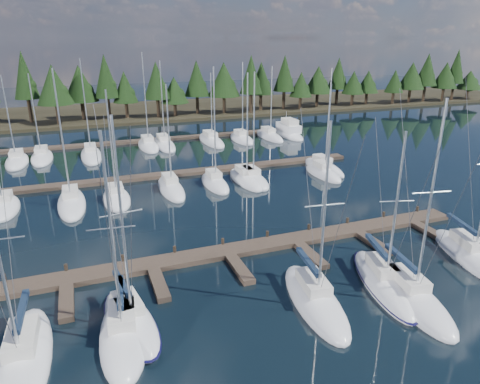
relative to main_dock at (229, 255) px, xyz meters
name	(u,v)px	position (x,y,z in m)	size (l,w,h in m)	color
ground	(190,203)	(0.00, 12.64, -0.20)	(260.00, 260.00, 0.00)	black
far_shore	(124,112)	(0.00, 72.64, 0.10)	(220.00, 30.00, 0.60)	#2D2719
main_dock	(229,255)	(0.00, 0.00, 0.00)	(44.00, 6.13, 0.90)	#4A3B2E
back_docks	(156,156)	(0.00, 32.23, 0.00)	(50.00, 21.80, 0.40)	#4A3B2E
front_sailboat_0	(24,359)	(-14.08, -7.20, 0.08)	(3.11, 9.69, 13.69)	white
front_sailboat_1	(131,321)	(-8.37, -5.91, 0.09)	(3.90, 8.15, 13.54)	white
front_sailboat_2	(123,334)	(-8.90, -6.99, 0.08)	(3.54, 8.41, 13.02)	white
front_sailboat_3	(315,300)	(3.15, -7.82, 0.08)	(3.98, 9.25, 12.86)	white
front_sailboat_4	(383,282)	(8.66, -7.63, 0.07)	(5.10, 9.88, 11.84)	white
front_sailboat_5	(410,295)	(9.28, -9.65, 0.08)	(4.38, 9.60, 14.02)	white
front_sailboat_6	(469,255)	(17.55, -6.81, 0.09)	(5.07, 9.87, 14.29)	white
back_sailboat_rows	(166,163)	(0.49, 27.51, 0.06)	(42.63, 32.49, 15.49)	white
motor_yacht_right	(288,133)	(24.56, 38.54, 0.34)	(3.65, 10.12, 5.02)	white
tree_line	(114,84)	(-2.37, 62.86, 7.32)	(187.44, 11.42, 13.55)	black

